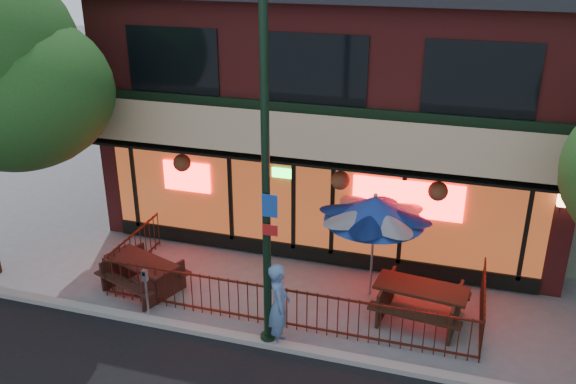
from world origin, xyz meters
name	(u,v)px	position (x,y,z in m)	size (l,w,h in m)	color
ground	(274,331)	(0.00, 0.00, 0.00)	(80.00, 80.00, 0.00)	gray
curb	(267,343)	(0.00, -0.50, 0.06)	(80.00, 0.25, 0.12)	#999993
restaurant_building	(349,73)	(0.00, 7.11, 4.13)	(12.96, 9.49, 8.05)	maroon
patio_fence	(281,294)	(0.00, 0.50, 0.63)	(8.44, 2.62, 1.00)	#45180E
street_light	(266,205)	(0.00, -0.40, 3.15)	(0.43, 0.32, 7.00)	black
picnic_table_left	(143,270)	(-3.50, 0.70, 0.51)	(2.20, 1.94, 0.78)	#381B14
picnic_table_right	(421,298)	(2.91, 1.35, 0.55)	(2.13, 1.73, 0.84)	#311C11
patio_umbrella	(375,209)	(1.70, 2.06, 2.21)	(2.26, 2.26, 2.58)	gray
pedestrian	(279,305)	(0.23, -0.35, 0.93)	(0.68, 0.45, 1.87)	#5A82B5
parking_meter_near	(146,287)	(-2.77, -0.40, 0.86)	(0.11, 0.10, 1.26)	#9A9DA2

